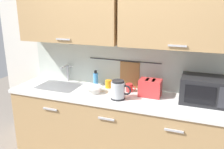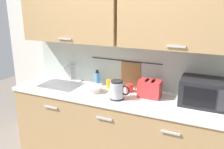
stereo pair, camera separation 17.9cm
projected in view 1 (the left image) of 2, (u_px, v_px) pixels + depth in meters
The scene contains 10 objects.
counter_unit at pixel (115, 129), 2.84m from camera, with size 2.53×0.64×0.90m.
back_wall_assembly at pixel (123, 37), 2.75m from camera, with size 3.70×0.41×2.50m.
sink_faucet at pixel (67, 71), 3.13m from camera, with size 0.09×0.17×0.22m.
microwave at pixel (204, 90), 2.46m from camera, with size 0.46×0.35×0.27m.
electric_kettle at pixel (118, 90), 2.56m from camera, with size 0.23×0.16×0.21m.
dish_soap_bottle at pixel (96, 79), 2.98m from camera, with size 0.06×0.06×0.20m.
mug_near_sink at pixel (109, 84), 2.92m from camera, with size 0.12×0.08×0.09m.
mixing_bowl at pixel (93, 89), 2.75m from camera, with size 0.21×0.21×0.08m.
toaster at pixel (150, 88), 2.64m from camera, with size 0.26×0.17×0.19m.
mug_by_kettle at pixel (129, 88), 2.79m from camera, with size 0.12×0.08×0.09m.
Camera 1 is at (0.84, -2.09, 1.89)m, focal length 38.28 mm.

